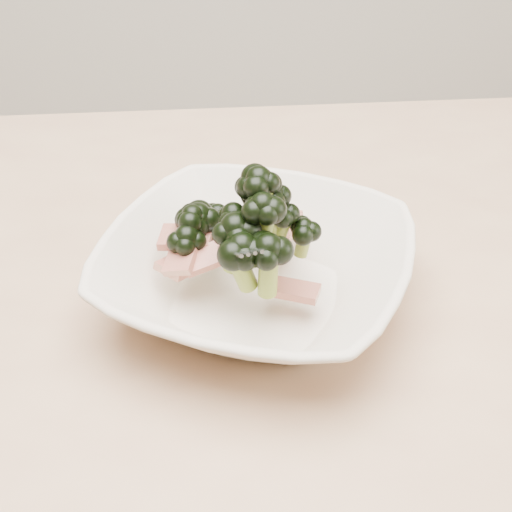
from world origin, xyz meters
The scene contains 2 objects.
dining_table centered at (0.00, 0.00, 0.65)m, with size 1.20×0.80×0.75m.
broccoli_dish centered at (0.09, -0.02, 0.79)m, with size 0.35×0.35×0.14m.
Camera 1 is at (0.05, -0.52, 1.16)m, focal length 50.00 mm.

